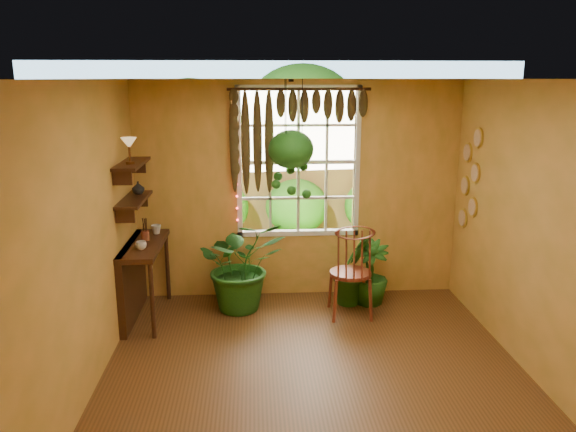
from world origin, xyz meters
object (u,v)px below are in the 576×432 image
(windsor_chair, at_px, (351,285))
(potted_plant_left, at_px, (242,264))
(counter_ledge, at_px, (136,272))
(hanging_basket, at_px, (291,153))
(potted_plant_mid, at_px, (352,269))

(windsor_chair, distance_m, potted_plant_left, 1.31)
(counter_ledge, relative_size, hanging_basket, 0.86)
(potted_plant_left, relative_size, potted_plant_mid, 1.28)
(potted_plant_left, height_order, hanging_basket, hanging_basket)
(windsor_chair, height_order, potted_plant_left, windsor_chair)
(potted_plant_mid, bearing_deg, potted_plant_left, -176.54)
(windsor_chair, bearing_deg, counter_ledge, 177.99)
(windsor_chair, bearing_deg, potted_plant_left, 167.80)
(counter_ledge, distance_m, windsor_chair, 2.47)
(counter_ledge, distance_m, potted_plant_left, 1.21)
(potted_plant_mid, bearing_deg, counter_ledge, -174.09)
(potted_plant_left, bearing_deg, potted_plant_mid, 3.46)
(potted_plant_left, distance_m, hanging_basket, 1.44)
(counter_ledge, xyz_separation_m, hanging_basket, (1.80, 0.35, 1.31))
(potted_plant_left, bearing_deg, windsor_chair, -12.44)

